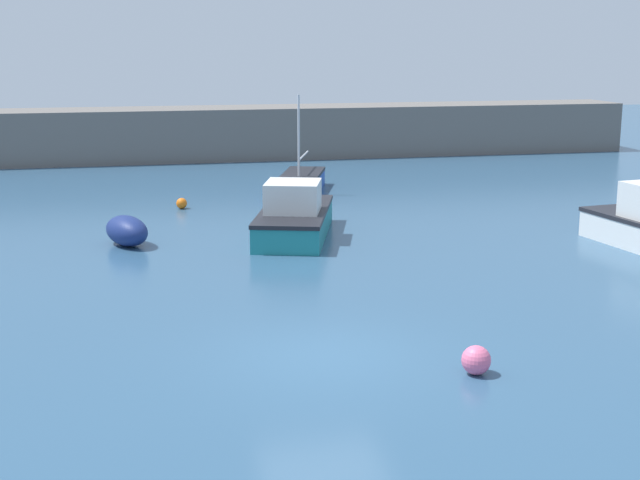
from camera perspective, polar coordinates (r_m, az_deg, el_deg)
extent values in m
cube|color=#2D5170|center=(17.37, 0.23, -7.73)|extent=(120.00, 120.00, 0.20)
cube|color=#66605B|center=(45.95, -7.94, 6.76)|extent=(45.65, 3.48, 2.59)
cube|color=teal|center=(27.58, -1.64, 1.00)|extent=(3.40, 5.50, 0.74)
cube|color=black|center=(27.50, -1.65, 1.88)|extent=(3.47, 5.61, 0.12)
cube|color=silver|center=(27.04, -1.74, 2.67)|extent=(2.04, 2.10, 1.03)
ellipsoid|color=navy|center=(26.91, -12.26, 0.58)|extent=(1.71, 2.12, 0.89)
cube|color=#2D56B7|center=(35.08, -1.36, 3.42)|extent=(3.14, 5.66, 0.61)
cube|color=black|center=(35.02, -1.36, 4.01)|extent=(3.21, 5.77, 0.12)
cylinder|color=silver|center=(34.81, -1.37, 6.59)|extent=(0.09, 0.09, 3.29)
cylinder|color=silver|center=(36.32, -1.07, 5.42)|extent=(0.98, 2.71, 0.07)
sphere|color=#EA668C|center=(16.57, 9.96, -7.58)|extent=(0.54, 0.54, 0.54)
sphere|color=orange|center=(32.49, -8.85, 2.33)|extent=(0.39, 0.39, 0.39)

